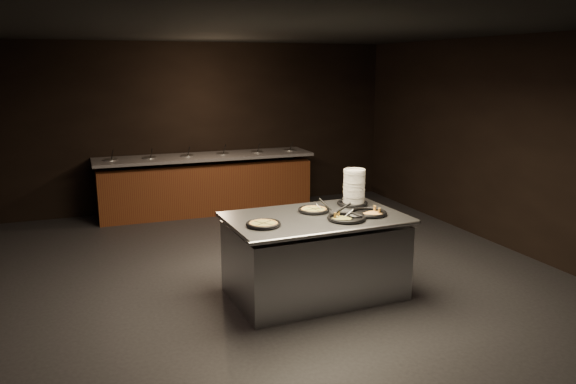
# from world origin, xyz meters

# --- Properties ---
(room) EXTENTS (7.02, 8.02, 2.92)m
(room) POSITION_xyz_m (0.00, 0.00, 1.45)
(room) COLOR black
(room) RESTS_ON ground
(salad_bar) EXTENTS (3.70, 0.83, 1.18)m
(salad_bar) POSITION_xyz_m (0.00, 3.56, 0.44)
(salad_bar) COLOR #542D13
(salad_bar) RESTS_ON ground
(serving_counter) EXTENTS (1.94, 1.29, 0.91)m
(serving_counter) POSITION_xyz_m (0.32, -0.45, 0.43)
(serving_counter) COLOR silver
(serving_counter) RESTS_ON ground
(plate_stack) EXTENTS (0.25, 0.25, 0.41)m
(plate_stack) POSITION_xyz_m (0.97, -0.09, 1.11)
(plate_stack) COLOR silver
(plate_stack) RESTS_ON serving_counter
(pan_veggie_whole) EXTENTS (0.36, 0.36, 0.04)m
(pan_veggie_whole) POSITION_xyz_m (-0.33, -0.61, 0.93)
(pan_veggie_whole) COLOR black
(pan_veggie_whole) RESTS_ON serving_counter
(pan_cheese_whole) EXTENTS (0.35, 0.35, 0.04)m
(pan_cheese_whole) POSITION_xyz_m (0.38, -0.26, 0.93)
(pan_cheese_whole) COLOR black
(pan_cheese_whole) RESTS_ON serving_counter
(pan_cheese_slices_a) EXTENTS (0.36, 0.36, 0.04)m
(pan_cheese_slices_a) POSITION_xyz_m (0.92, -0.13, 0.93)
(pan_cheese_slices_a) COLOR black
(pan_cheese_slices_a) RESTS_ON serving_counter
(pan_cheese_slices_b) EXTENTS (0.41, 0.41, 0.04)m
(pan_cheese_slices_b) POSITION_xyz_m (0.57, -0.70, 0.93)
(pan_cheese_slices_b) COLOR black
(pan_cheese_slices_b) RESTS_ON serving_counter
(pan_veggie_slices) EXTENTS (0.40, 0.40, 0.04)m
(pan_veggie_slices) POSITION_xyz_m (0.89, -0.60, 0.93)
(pan_veggie_slices) COLOR black
(pan_veggie_slices) RESTS_ON serving_counter
(server_left) EXTENTS (0.21, 0.26, 0.15)m
(server_left) POSITION_xyz_m (0.46, -0.30, 0.97)
(server_left) COLOR silver
(server_left) RESTS_ON serving_counter
(server_right) EXTENTS (0.34, 0.10, 0.16)m
(server_right) POSITION_xyz_m (0.58, -0.65, 0.99)
(server_right) COLOR silver
(server_right) RESTS_ON serving_counter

